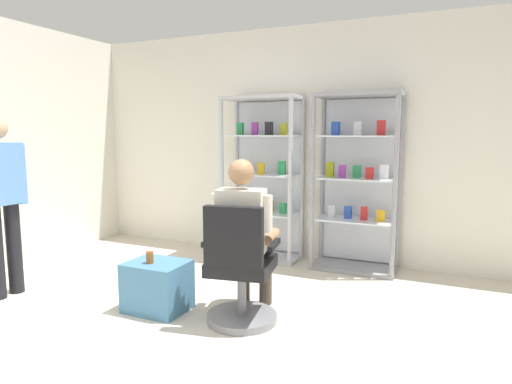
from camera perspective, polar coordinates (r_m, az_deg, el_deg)
The scene contains 9 objects.
ground_plane at distance 2.94m, azimuth -11.53°, elevation -23.02°, with size 7.20×7.20×0.00m, color beige.
back_wall at distance 5.25m, azimuth 7.62°, elevation 6.09°, with size 6.00×0.10×2.70m, color silver.
display_cabinet_left at distance 5.24m, azimuth 1.03°, elevation 1.94°, with size 0.90×0.45×1.90m.
display_cabinet_right at distance 4.92m, azimuth 12.90°, elevation 1.34°, with size 0.90×0.45×1.90m.
office_chair at distance 3.49m, azimuth -2.11°, elevation -10.66°, with size 0.60×0.56×0.96m.
seated_shopkeeper at distance 3.55m, azimuth -1.39°, elevation -4.98°, with size 0.54×0.61×1.29m.
storage_crate at distance 3.89m, azimuth -12.56°, elevation -11.73°, with size 0.49×0.39×0.42m, color teal.
tea_glass at distance 3.80m, azimuth -13.50°, elevation -8.17°, with size 0.06×0.06×0.10m, color brown.
standing_customer at distance 4.58m, azimuth -29.99°, elevation -0.34°, with size 0.23×0.52×1.63m.
Camera 1 is at (1.51, -2.03, 1.49)m, focal length 31.11 mm.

